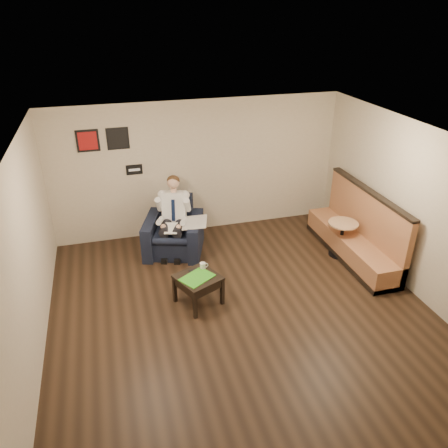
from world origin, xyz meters
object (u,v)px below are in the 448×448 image
object	(u,v)px
seated_man	(172,222)
cafe_table	(341,239)
side_table	(198,290)
green_folder	(197,278)
armchair	(173,228)
banquette	(354,226)
coffee_mug	(203,266)
smartphone	(194,270)

from	to	relation	value
seated_man	cafe_table	distance (m)	3.30
side_table	green_folder	distance (m)	0.27
armchair	green_folder	size ratio (longest dim) A/B	2.11
side_table	cafe_table	distance (m)	3.11
side_table	banquette	world-z (taller)	banquette
seated_man	cafe_table	size ratio (longest dim) A/B	2.02
side_table	armchair	bearing A→B (deg)	93.00
side_table	banquette	xyz separation A→B (m)	(3.21, 0.66, 0.41)
green_folder	coffee_mug	distance (m)	0.29
green_folder	side_table	bearing A→B (deg)	58.24
armchair	seated_man	size ratio (longest dim) A/B	0.75
coffee_mug	banquette	world-z (taller)	banquette
seated_man	green_folder	size ratio (longest dim) A/B	2.80
armchair	side_table	size ratio (longest dim) A/B	1.73
smartphone	seated_man	bearing A→B (deg)	79.88
side_table	coffee_mug	world-z (taller)	coffee_mug
side_table	banquette	size ratio (longest dim) A/B	0.24
side_table	green_folder	bearing A→B (deg)	-121.76
armchair	coffee_mug	bearing A→B (deg)	-63.28
armchair	side_table	distance (m)	1.80
smartphone	cafe_table	size ratio (longest dim) A/B	0.22
banquette	green_folder	bearing A→B (deg)	-167.90
armchair	cafe_table	world-z (taller)	armchair
armchair	seated_man	bearing A→B (deg)	-90.00
green_folder	coffee_mug	xyz separation A→B (m)	(0.15, 0.25, 0.05)
banquette	cafe_table	world-z (taller)	banquette
armchair	side_table	xyz separation A→B (m)	(0.09, -1.78, -0.27)
banquette	seated_man	bearing A→B (deg)	163.51
armchair	cafe_table	bearing A→B (deg)	0.31
cafe_table	banquette	bearing A→B (deg)	-25.84
seated_man	green_folder	world-z (taller)	seated_man
green_folder	coffee_mug	world-z (taller)	coffee_mug
side_table	smartphone	xyz separation A→B (m)	(-0.02, 0.19, 0.26)
armchair	green_folder	distance (m)	1.81
seated_man	side_table	distance (m)	1.72
seated_man	coffee_mug	xyz separation A→B (m)	(0.27, -1.44, -0.15)
armchair	banquette	size ratio (longest dim) A/B	0.42
green_folder	cafe_table	distance (m)	3.15
side_table	banquette	distance (m)	3.30
smartphone	cafe_table	distance (m)	3.10
green_folder	banquette	distance (m)	3.30
seated_man	armchair	bearing A→B (deg)	90.00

